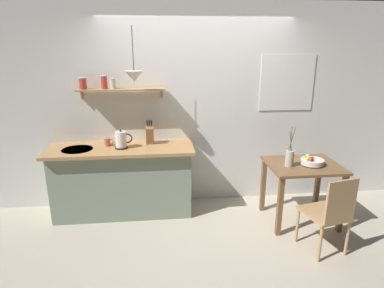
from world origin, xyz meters
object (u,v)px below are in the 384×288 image
at_px(dining_table, 302,175).
at_px(knife_block, 150,134).
at_px(twig_vase, 290,158).
at_px(electric_kettle, 121,140).
at_px(coffee_mug_by_sink, 107,142).
at_px(fruit_bowl, 312,161).
at_px(pendant_lamp, 134,76).
at_px(dining_chair_near, 330,211).

distance_m(dining_table, knife_block, 1.98).
distance_m(twig_vase, electric_kettle, 2.06).
distance_m(dining_table, coffee_mug_by_sink, 2.47).
relative_size(fruit_bowl, electric_kettle, 1.14).
height_order(dining_table, fruit_bowl, fruit_bowl).
bearing_deg(dining_table, twig_vase, -168.23).
xyz_separation_m(knife_block, pendant_lamp, (-0.15, -0.16, 0.76)).
distance_m(dining_table, dining_chair_near, 0.70).
bearing_deg(dining_chair_near, fruit_bowl, 83.45).
bearing_deg(dining_table, fruit_bowl, -20.84).
distance_m(knife_block, coffee_mug_by_sink, 0.54).
relative_size(fruit_bowl, coffee_mug_by_sink, 2.33).
xyz_separation_m(electric_kettle, coffee_mug_by_sink, (-0.19, 0.11, -0.05)).
height_order(electric_kettle, pendant_lamp, pendant_lamp).
relative_size(knife_block, pendant_lamp, 0.51).
bearing_deg(coffee_mug_by_sink, fruit_bowl, -12.05).
height_order(dining_table, knife_block, knife_block).
height_order(fruit_bowl, pendant_lamp, pendant_lamp).
bearing_deg(dining_chair_near, dining_table, 90.62).
bearing_deg(fruit_bowl, twig_vase, -177.88).
height_order(dining_chair_near, twig_vase, twig_vase).
xyz_separation_m(dining_table, twig_vase, (-0.20, -0.04, 0.24)).
xyz_separation_m(dining_chair_near, electric_kettle, (-2.22, 1.08, 0.53)).
bearing_deg(dining_chair_near, electric_kettle, 154.11).
height_order(dining_table, twig_vase, twig_vase).
bearing_deg(twig_vase, dining_table, 11.77).
height_order(fruit_bowl, knife_block, knife_block).
relative_size(dining_table, knife_block, 2.68).
bearing_deg(knife_block, dining_table, -16.34).
xyz_separation_m(dining_chair_near, pendant_lamp, (-2.02, 1.07, 1.31)).
distance_m(dining_chair_near, knife_block, 2.31).
height_order(dining_table, electric_kettle, electric_kettle).
xyz_separation_m(twig_vase, electric_kettle, (-2.01, 0.43, 0.16)).
bearing_deg(coffee_mug_by_sink, electric_kettle, -30.42).
height_order(dining_table, pendant_lamp, pendant_lamp).
bearing_deg(electric_kettle, coffee_mug_by_sink, 149.58).
bearing_deg(twig_vase, dining_chair_near, -72.06).
distance_m(dining_chair_near, twig_vase, 0.77).
distance_m(knife_block, pendant_lamp, 0.79).
height_order(electric_kettle, coffee_mug_by_sink, electric_kettle).
xyz_separation_m(dining_chair_near, coffee_mug_by_sink, (-2.40, 1.19, 0.48)).
distance_m(coffee_mug_by_sink, pendant_lamp, 0.92).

